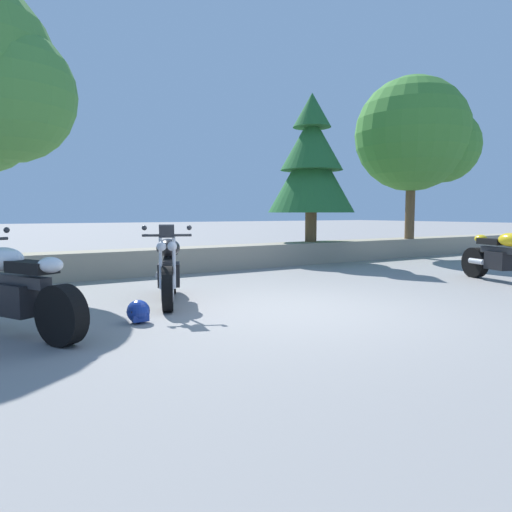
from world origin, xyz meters
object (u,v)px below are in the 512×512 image
object	(u,v)px
motorcycle_black_centre	(169,270)
pine_tree_mid_left	(312,163)
motorcycle_white_near_left	(15,292)
motorcycle_yellow_far_right	(503,257)
rider_helmet	(139,312)
leafy_tree_mid_right	(419,137)

from	to	relation	value
motorcycle_black_centre	pine_tree_mid_left	xyz separation A→B (m)	(5.50, 3.49, 2.19)
motorcycle_white_near_left	motorcycle_black_centre	distance (m)	2.36
motorcycle_black_centre	motorcycle_yellow_far_right	world-z (taller)	same
rider_helmet	leafy_tree_mid_right	world-z (taller)	leafy_tree_mid_right
pine_tree_mid_left	rider_helmet	bearing A→B (deg)	-144.12
rider_helmet	pine_tree_mid_left	xyz separation A→B (m)	(6.32, 4.57, 2.54)
motorcycle_yellow_far_right	motorcycle_white_near_left	bearing A→B (deg)	176.44
pine_tree_mid_left	leafy_tree_mid_right	world-z (taller)	leafy_tree_mid_right
motorcycle_white_near_left	motorcycle_yellow_far_right	world-z (taller)	same
motorcycle_black_centre	rider_helmet	distance (m)	1.40
motorcycle_black_centre	rider_helmet	world-z (taller)	motorcycle_black_centre
motorcycle_black_centre	motorcycle_yellow_far_right	distance (m)	6.36
rider_helmet	pine_tree_mid_left	size ratio (longest dim) A/B	0.07
motorcycle_black_centre	pine_tree_mid_left	distance (m)	6.87
motorcycle_black_centre	rider_helmet	bearing A→B (deg)	-127.37
motorcycle_yellow_far_right	leafy_tree_mid_right	distance (m)	6.17
motorcycle_yellow_far_right	leafy_tree_mid_right	size ratio (longest dim) A/B	0.42
motorcycle_white_near_left	leafy_tree_mid_right	xyz separation A→B (m)	(11.26, 3.93, 3.09)
leafy_tree_mid_right	motorcycle_black_centre	bearing A→B (deg)	-162.05
motorcycle_yellow_far_right	pine_tree_mid_left	world-z (taller)	pine_tree_mid_left
motorcycle_black_centre	pine_tree_mid_left	size ratio (longest dim) A/B	0.49
pine_tree_mid_left	leafy_tree_mid_right	xyz separation A→B (m)	(3.62, -0.54, 0.91)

